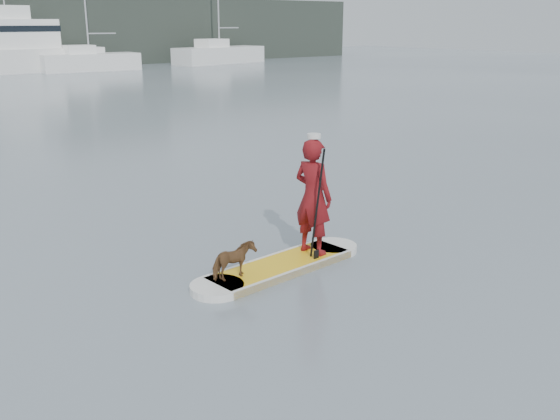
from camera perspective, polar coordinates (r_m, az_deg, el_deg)
ground at (r=9.40m, az=17.32°, el=-7.79°), size 140.00×140.00×0.00m
paddleboard at (r=9.96m, az=-0.00°, el=-5.18°), size 3.29×0.99×0.12m
paddler at (r=10.11m, az=3.04°, el=1.23°), size 0.59×0.78×1.92m
white_cap at (r=9.89m, az=3.13°, el=6.77°), size 0.22×0.22×0.07m
dog at (r=9.28m, az=-4.24°, el=-4.67°), size 0.67×0.31×0.56m
paddle at (r=9.92m, az=3.39°, el=-0.78°), size 0.10×0.30×2.00m
sailboat_e at (r=53.59m, az=-17.06°, el=12.92°), size 7.85×2.94×11.20m
sailboat_f at (r=60.90m, az=-5.61°, el=14.09°), size 9.89×4.62×14.26m
motor_yacht_a at (r=53.99m, az=-22.33°, el=13.56°), size 11.25×4.49×6.58m
shore_building_east at (r=63.88m, az=-15.53°, el=16.44°), size 10.00×4.00×8.00m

